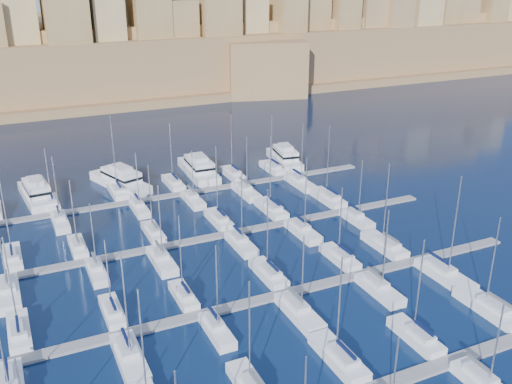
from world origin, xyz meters
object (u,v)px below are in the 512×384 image
motor_yacht_b (121,180)px  motor_yacht_d (285,157)px  sailboat_4 (416,336)px  motor_yacht_c (199,168)px  motor_yacht_a (37,193)px

motor_yacht_b → motor_yacht_d: bearing=-1.4°
sailboat_4 → motor_yacht_d: sailboat_4 is taller
motor_yacht_c → motor_yacht_a: bearing=-178.9°
motor_yacht_c → motor_yacht_b: bearing=-180.0°
sailboat_4 → motor_yacht_b: size_ratio=0.79×
motor_yacht_a → motor_yacht_d: 56.63m
sailboat_4 → motor_yacht_b: (-21.83, 70.64, 0.98)m
motor_yacht_b → motor_yacht_c: 17.85m
motor_yacht_b → motor_yacht_c: bearing=0.0°
motor_yacht_c → motor_yacht_d: bearing=-2.7°
motor_yacht_a → motor_yacht_c: 35.05m
motor_yacht_a → motor_yacht_b: (17.19, 0.64, 0.00)m
motor_yacht_b → motor_yacht_d: 39.45m
motor_yacht_c → motor_yacht_d: (21.59, -1.01, 0.00)m
motor_yacht_d → motor_yacht_b: bearing=178.6°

